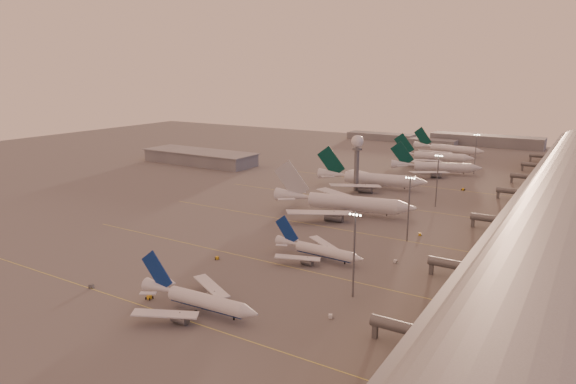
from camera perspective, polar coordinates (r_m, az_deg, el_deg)
The scene contains 25 objects.
ground at distance 178.25m, azimuth -10.16°, elevation -7.27°, with size 700.00×700.00×0.00m, color #605D5D.
taxiway_markings at distance 207.11m, azimuth 6.58°, elevation -4.18°, with size 180.00×185.25×0.02m.
hangar at distance 356.10m, azimuth -9.76°, elevation 3.85°, with size 82.00×27.00×8.50m.
radar_tower at distance 269.33m, azimuth 7.67°, elevation 4.46°, with size 6.40×6.40×31.10m.
mast_a at distance 143.43m, azimuth 7.35°, elevation -6.50°, with size 3.60×0.56×25.00m.
mast_b at distance 193.69m, azimuth 13.27°, elevation -1.48°, with size 3.60×0.56×25.00m.
mast_c at distance 246.53m, azimuth 16.25°, elevation 1.51°, with size 3.60×0.56×25.00m.
mast_d at distance 333.41m, azimuth 20.12°, elevation 4.22°, with size 3.60×0.56×25.00m.
distant_horizon at distance 465.56m, azimuth 17.74°, elevation 5.57°, with size 165.00×37.50×9.00m.
narrowbody_near at distance 139.77m, azimuth -9.91°, elevation -11.93°, with size 37.52×29.91×14.65m.
narrowbody_mid at distance 174.03m, azimuth 3.36°, elevation -6.64°, with size 34.06×27.18×13.31m.
widebody_white at distance 227.92m, azimuth 6.19°, elevation -1.50°, with size 64.26×51.05×22.78m.
greentail_a at distance 279.92m, azimuth 9.26°, elevation 1.18°, with size 59.78×47.87×21.88m.
greentail_b at distance 326.01m, azimuth 16.14°, elevation 2.49°, with size 52.47×41.65×19.85m.
greentail_c at distance 365.66m, azimuth 15.88°, elevation 3.64°, with size 54.05×43.38×19.69m.
greentail_d at distance 404.39m, azimuth 17.37°, elevation 4.44°, with size 54.42×43.76×19.78m.
gsv_truck_a at distance 162.90m, azimuth -20.91°, elevation -9.55°, with size 6.26×4.36×2.39m.
gsv_tug_near at distance 150.91m, azimuth -15.15°, elevation -11.25°, with size 2.43×3.79×1.04m.
gsv_catering_a at distance 135.58m, azimuth 4.84°, elevation -13.04°, with size 5.40×4.12×4.06m.
gsv_tug_mid at distance 175.99m, azimuth -7.89°, elevation -7.29°, with size 3.66×3.76×0.94m.
gsv_truck_b at distance 174.72m, azimuth 11.97°, elevation -7.41°, with size 5.44×2.44×2.13m.
gsv_truck_c at distance 218.12m, azimuth -0.48°, elevation -2.83°, with size 5.84×6.12×2.52m.
gsv_catering_b at distance 204.44m, azimuth 14.53°, elevation -4.16°, with size 5.57×3.81×4.20m.
gsv_tug_far at distance 253.15m, azimuth 10.24°, elevation -0.94°, with size 2.36×3.53×0.95m.
gsv_tug_hangar at distance 287.44m, azimuth 18.88°, elevation 0.28°, with size 3.94×2.49×1.09m.
Camera 1 is at (112.41, -123.50, 62.32)m, focal length 32.00 mm.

